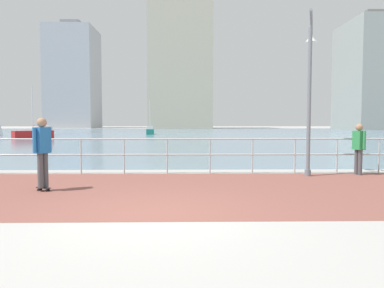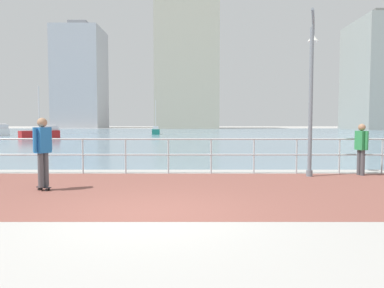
# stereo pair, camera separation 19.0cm
# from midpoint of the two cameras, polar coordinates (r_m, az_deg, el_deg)

# --- Properties ---
(ground) EXTENTS (220.00, 220.00, 0.00)m
(ground) POSITION_cam_midpoint_polar(r_m,az_deg,el_deg) (46.56, -0.82, 1.36)
(ground) COLOR #ADAAA5
(brick_paving) EXTENTS (28.00, 5.76, 0.01)m
(brick_paving) POSITION_cam_midpoint_polar(r_m,az_deg,el_deg) (9.06, -4.33, -7.24)
(brick_paving) COLOR brown
(brick_paving) RESTS_ON ground
(harbor_water) EXTENTS (180.00, 88.00, 0.00)m
(harbor_water) POSITION_cam_midpoint_polar(r_m,az_deg,el_deg) (56.79, -0.67, 1.73)
(harbor_water) COLOR #6B899E
(harbor_water) RESTS_ON ground
(waterfront_railing) EXTENTS (25.25, 0.06, 1.17)m
(waterfront_railing) POSITION_cam_midpoint_polar(r_m,az_deg,el_deg) (11.82, -3.29, -0.83)
(waterfront_railing) COLOR #B2BCC1
(waterfront_railing) RESTS_ON ground
(lamppost) EXTENTS (0.48, 0.78, 5.16)m
(lamppost) POSITION_cam_midpoint_polar(r_m,az_deg,el_deg) (12.00, 18.77, 8.87)
(lamppost) COLOR slate
(lamppost) RESTS_ON ground
(skateboarder) EXTENTS (0.41, 0.53, 1.79)m
(skateboarder) POSITION_cam_midpoint_polar(r_m,az_deg,el_deg) (9.53, -21.95, -0.40)
(skateboarder) COLOR black
(skateboarder) RESTS_ON ground
(bystander) EXTENTS (0.32, 0.55, 1.64)m
(bystander) POSITION_cam_midpoint_polar(r_m,az_deg,el_deg) (12.67, 25.55, -0.15)
(bystander) COLOR #4C4C51
(bystander) RESTS_ON ground
(sailboat_yellow) EXTENTS (3.67, 3.49, 5.44)m
(sailboat_yellow) POSITION_cam_midpoint_polar(r_m,az_deg,el_deg) (40.73, -22.60, 1.53)
(sailboat_yellow) COLOR #B21E1E
(sailboat_yellow) RESTS_ON ground
(sailboat_navy) EXTENTS (1.41, 3.53, 4.83)m
(sailboat_navy) POSITION_cam_midpoint_polar(r_m,az_deg,el_deg) (51.21, -5.62, 2.05)
(sailboat_navy) COLOR #197266
(sailboat_navy) RESTS_ON ground
(tower_slate) EXTENTS (16.97, 16.94, 36.27)m
(tower_slate) POSITION_cam_midpoint_polar(r_m,az_deg,el_deg) (103.40, -0.71, 12.12)
(tower_slate) COLOR #B2AD99
(tower_slate) RESTS_ON ground
(tower_glass) EXTENTS (13.84, 14.75, 31.98)m
(tower_glass) POSITION_cam_midpoint_polar(r_m,az_deg,el_deg) (117.49, -17.13, 9.87)
(tower_glass) COLOR #A3A8B2
(tower_glass) RESTS_ON ground
(tower_steel) EXTENTS (10.71, 16.27, 27.09)m
(tower_steel) POSITION_cam_midpoint_polar(r_m,az_deg,el_deg) (95.94, 27.11, 9.66)
(tower_steel) COLOR #939993
(tower_steel) RESTS_ON ground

